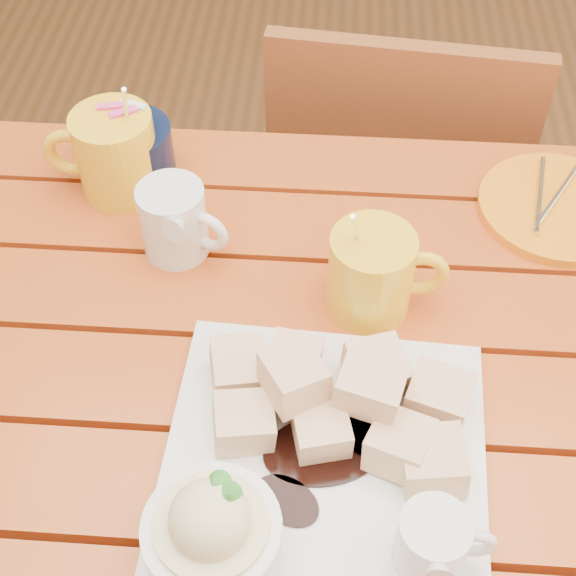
# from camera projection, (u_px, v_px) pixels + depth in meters

# --- Properties ---
(table) EXTENTS (1.20, 0.79, 0.75)m
(table) POSITION_uv_depth(u_px,v_px,m) (290.00, 440.00, 0.88)
(table) COLOR #B05016
(table) RESTS_ON ground
(dessert_plate) EXTENTS (0.31, 0.31, 0.12)m
(dessert_plate) POSITION_uv_depth(u_px,v_px,m) (305.00, 469.00, 0.70)
(dessert_plate) COLOR white
(dessert_plate) RESTS_ON table
(coffee_mug_left) EXTENTS (0.14, 0.10, 0.16)m
(coffee_mug_left) POSITION_uv_depth(u_px,v_px,m) (114.00, 153.00, 0.95)
(coffee_mug_left) COLOR yellow
(coffee_mug_left) RESTS_ON table
(coffee_mug_right) EXTENTS (0.13, 0.09, 0.15)m
(coffee_mug_right) POSITION_uv_depth(u_px,v_px,m) (374.00, 272.00, 0.83)
(coffee_mug_right) COLOR yellow
(coffee_mug_right) RESTS_ON table
(cream_pitcher) EXTENTS (0.11, 0.09, 0.09)m
(cream_pitcher) POSITION_uv_depth(u_px,v_px,m) (175.00, 220.00, 0.89)
(cream_pitcher) COLOR white
(cream_pitcher) RESTS_ON table
(sugar_caddy) EXTENTS (0.10, 0.10, 0.11)m
(sugar_caddy) POSITION_uv_depth(u_px,v_px,m) (131.00, 152.00, 0.97)
(sugar_caddy) COLOR black
(sugar_caddy) RESTS_ON table
(orange_saucer) EXTENTS (0.19, 0.19, 0.02)m
(orange_saucer) POSITION_uv_depth(u_px,v_px,m) (558.00, 208.00, 0.96)
(orange_saucer) COLOR orange
(orange_saucer) RESTS_ON table
(chair_far) EXTENTS (0.43, 0.43, 0.83)m
(chair_far) POSITION_uv_depth(u_px,v_px,m) (391.00, 196.00, 1.40)
(chair_far) COLOR brown
(chair_far) RESTS_ON ground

